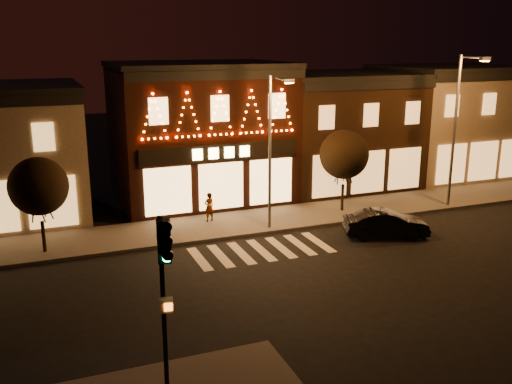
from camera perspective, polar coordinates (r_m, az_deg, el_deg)
ground at (r=23.42m, az=4.25°, el=-9.09°), size 120.00×120.00×0.00m
sidewalk_far at (r=30.98m, az=1.18°, el=-2.80°), size 44.00×4.00×0.15m
building_pulp at (r=34.91m, az=-5.65°, el=6.06°), size 10.20×8.34×8.30m
building_right_a at (r=38.64m, az=8.11°, el=6.24°), size 9.20×8.28×7.50m
building_right_b at (r=43.74m, az=18.51°, el=6.83°), size 9.20×8.28×7.80m
traffic_signal_near at (r=15.14m, az=-9.20°, el=-7.92°), size 0.40×0.53×5.03m
streetlamp_mid at (r=28.25m, az=1.66°, el=5.08°), size 0.63×1.77×7.72m
streetlamp_right at (r=34.24m, az=19.66°, el=6.84°), size 0.55×1.97×8.61m
tree_left at (r=27.13m, az=-20.98°, el=0.53°), size 2.63×2.63×4.40m
tree_right at (r=32.09m, az=8.83°, el=3.73°), size 2.75×2.75×4.60m
dark_sedan at (r=29.10m, az=12.90°, el=-3.12°), size 4.39×2.69×1.37m
pedestrian at (r=30.40m, az=-4.73°, el=-1.50°), size 0.66×0.53×1.57m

